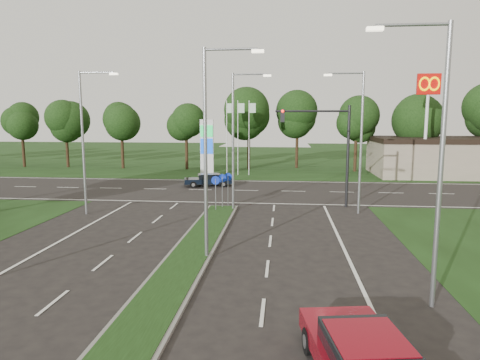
# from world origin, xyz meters

# --- Properties ---
(ground) EXTENTS (160.00, 160.00, 0.00)m
(ground) POSITION_xyz_m (0.00, 0.00, 0.00)
(ground) COLOR black
(ground) RESTS_ON ground
(verge_far) EXTENTS (160.00, 50.00, 0.02)m
(verge_far) POSITION_xyz_m (0.00, 55.00, 0.00)
(verge_far) COLOR black
(verge_far) RESTS_ON ground
(cross_road) EXTENTS (160.00, 12.00, 0.02)m
(cross_road) POSITION_xyz_m (0.00, 24.00, 0.00)
(cross_road) COLOR black
(cross_road) RESTS_ON ground
(median_kerb) EXTENTS (2.00, 26.00, 0.12)m
(median_kerb) POSITION_xyz_m (0.00, 4.00, 0.06)
(median_kerb) COLOR slate
(median_kerb) RESTS_ON ground
(commercial_building) EXTENTS (16.00, 9.00, 4.00)m
(commercial_building) POSITION_xyz_m (22.00, 36.00, 2.00)
(commercial_building) COLOR gray
(commercial_building) RESTS_ON ground
(streetlight_median_near) EXTENTS (2.53, 0.22, 9.00)m
(streetlight_median_near) POSITION_xyz_m (1.00, 6.00, 5.08)
(streetlight_median_near) COLOR gray
(streetlight_median_near) RESTS_ON ground
(streetlight_median_far) EXTENTS (2.53, 0.22, 9.00)m
(streetlight_median_far) POSITION_xyz_m (1.00, 16.00, 5.08)
(streetlight_median_far) COLOR gray
(streetlight_median_far) RESTS_ON ground
(streetlight_left_far) EXTENTS (2.53, 0.22, 9.00)m
(streetlight_left_far) POSITION_xyz_m (-8.30, 14.00, 5.08)
(streetlight_left_far) COLOR gray
(streetlight_left_far) RESTS_ON ground
(streetlight_right_far) EXTENTS (2.53, 0.22, 9.00)m
(streetlight_right_far) POSITION_xyz_m (8.80, 16.00, 5.08)
(streetlight_right_far) COLOR gray
(streetlight_right_far) RESTS_ON ground
(streetlight_right_near) EXTENTS (2.53, 0.22, 9.00)m
(streetlight_right_near) POSITION_xyz_m (8.80, 2.00, 5.08)
(streetlight_right_near) COLOR gray
(streetlight_right_near) RESTS_ON ground
(traffic_signal) EXTENTS (5.10, 0.42, 7.00)m
(traffic_signal) POSITION_xyz_m (7.19, 18.00, 4.65)
(traffic_signal) COLOR black
(traffic_signal) RESTS_ON ground
(median_signs) EXTENTS (1.16, 1.76, 2.38)m
(median_signs) POSITION_xyz_m (0.00, 16.40, 1.71)
(median_signs) COLOR gray
(median_signs) RESTS_ON ground
(gas_pylon) EXTENTS (5.80, 1.26, 8.00)m
(gas_pylon) POSITION_xyz_m (-3.79, 33.05, 3.20)
(gas_pylon) COLOR silver
(gas_pylon) RESTS_ON ground
(mcdonalds_sign) EXTENTS (2.20, 0.47, 10.40)m
(mcdonalds_sign) POSITION_xyz_m (18.00, 31.97, 7.99)
(mcdonalds_sign) COLOR silver
(mcdonalds_sign) RESTS_ON ground
(treeline_far) EXTENTS (6.00, 6.00, 9.90)m
(treeline_far) POSITION_xyz_m (0.10, 39.93, 6.83)
(treeline_far) COLOR black
(treeline_far) RESTS_ON ground
(navy_sedan) EXTENTS (4.47, 2.63, 1.15)m
(navy_sedan) POSITION_xyz_m (-2.65, 25.96, 0.62)
(navy_sedan) COLOR black
(navy_sedan) RESTS_ON ground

